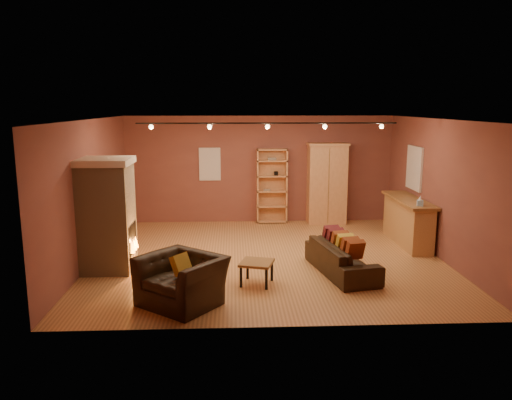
{
  "coord_description": "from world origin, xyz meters",
  "views": [
    {
      "loc": [
        -0.69,
        -9.79,
        3.08
      ],
      "look_at": [
        -0.23,
        0.2,
        1.16
      ],
      "focal_mm": 35.0,
      "sensor_mm": 36.0,
      "label": 1
    }
  ],
  "objects_px": {
    "fireplace": "(108,215)",
    "armoire": "(327,183)",
    "coffee_table": "(257,265)",
    "bar_counter": "(408,221)",
    "loveseat": "(342,252)",
    "armchair": "(181,272)",
    "bookcase": "(272,185)"
  },
  "relations": [
    {
      "from": "armchair",
      "to": "coffee_table",
      "type": "bearing_deg",
      "value": 72.86
    },
    {
      "from": "loveseat",
      "to": "armchair",
      "type": "bearing_deg",
      "value": 104.09
    },
    {
      "from": "bookcase",
      "to": "loveseat",
      "type": "xyz_separation_m",
      "value": [
        0.98,
        -4.16,
        -0.6
      ]
    },
    {
      "from": "bar_counter",
      "to": "armchair",
      "type": "height_order",
      "value": "armchair"
    },
    {
      "from": "loveseat",
      "to": "coffee_table",
      "type": "height_order",
      "value": "loveseat"
    },
    {
      "from": "armoire",
      "to": "coffee_table",
      "type": "relative_size",
      "value": 3.18
    },
    {
      "from": "bookcase",
      "to": "armchair",
      "type": "xyz_separation_m",
      "value": [
        -1.83,
        -5.5,
        -0.47
      ]
    },
    {
      "from": "armoire",
      "to": "bar_counter",
      "type": "height_order",
      "value": "armoire"
    },
    {
      "from": "loveseat",
      "to": "coffee_table",
      "type": "distance_m",
      "value": 1.68
    },
    {
      "from": "loveseat",
      "to": "bar_counter",
      "type": "bearing_deg",
      "value": -56.09
    },
    {
      "from": "loveseat",
      "to": "armoire",
      "type": "bearing_deg",
      "value": -17.76
    },
    {
      "from": "loveseat",
      "to": "armchair",
      "type": "distance_m",
      "value": 3.12
    },
    {
      "from": "fireplace",
      "to": "armoire",
      "type": "relative_size",
      "value": 1.0
    },
    {
      "from": "armoire",
      "to": "fireplace",
      "type": "bearing_deg",
      "value": -143.24
    },
    {
      "from": "armoire",
      "to": "loveseat",
      "type": "distance_m",
      "value": 4.08
    },
    {
      "from": "armoire",
      "to": "coffee_table",
      "type": "height_order",
      "value": "armoire"
    },
    {
      "from": "armchair",
      "to": "bookcase",
      "type": "bearing_deg",
      "value": 109.88
    },
    {
      "from": "fireplace",
      "to": "bar_counter",
      "type": "height_order",
      "value": "fireplace"
    },
    {
      "from": "armchair",
      "to": "bar_counter",
      "type": "bearing_deg",
      "value": 72.92
    },
    {
      "from": "fireplace",
      "to": "armchair",
      "type": "relative_size",
      "value": 1.5
    },
    {
      "from": "bar_counter",
      "to": "bookcase",
      "type": "bearing_deg",
      "value": 142.01
    },
    {
      "from": "loveseat",
      "to": "fireplace",
      "type": "bearing_deg",
      "value": 73.22
    },
    {
      "from": "fireplace",
      "to": "armoire",
      "type": "bearing_deg",
      "value": 36.76
    },
    {
      "from": "fireplace",
      "to": "bar_counter",
      "type": "distance_m",
      "value": 6.44
    },
    {
      "from": "bar_counter",
      "to": "loveseat",
      "type": "distance_m",
      "value": 2.7
    },
    {
      "from": "bar_counter",
      "to": "coffee_table",
      "type": "relative_size",
      "value": 3.24
    },
    {
      "from": "bookcase",
      "to": "coffee_table",
      "type": "xyz_separation_m",
      "value": [
        -0.62,
        -4.66,
        -0.65
      ]
    },
    {
      "from": "bar_counter",
      "to": "loveseat",
      "type": "height_order",
      "value": "bar_counter"
    },
    {
      "from": "armoire",
      "to": "loveseat",
      "type": "height_order",
      "value": "armoire"
    },
    {
      "from": "bar_counter",
      "to": "fireplace",
      "type": "bearing_deg",
      "value": -166.51
    },
    {
      "from": "fireplace",
      "to": "armoire",
      "type": "xyz_separation_m",
      "value": [
        4.79,
        3.58,
        0.0
      ]
    },
    {
      "from": "coffee_table",
      "to": "loveseat",
      "type": "bearing_deg",
      "value": 17.42
    }
  ]
}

